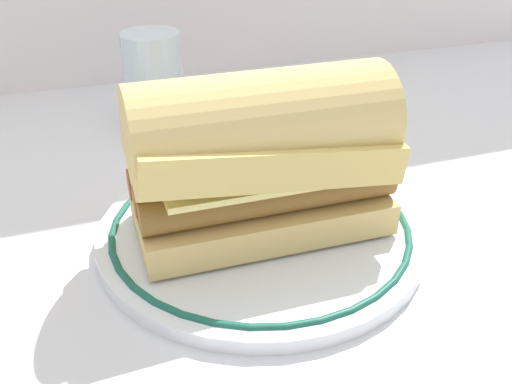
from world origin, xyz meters
TOP-DOWN VIEW (x-y plane):
  - ground_plane at (0.00, 0.00)m, footprint 1.50×1.50m
  - plate at (-0.00, -0.01)m, footprint 0.27×0.27m
  - sausage_sandwich at (-0.00, -0.01)m, footprint 0.20×0.10m
  - drinking_glass at (-0.04, 0.26)m, footprint 0.07×0.07m

SIDE VIEW (x-z plane):
  - ground_plane at x=0.00m, z-range 0.00..0.00m
  - plate at x=0.00m, z-range 0.00..0.02m
  - drinking_glass at x=-0.04m, z-range -0.01..0.10m
  - sausage_sandwich at x=0.00m, z-range 0.01..0.14m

